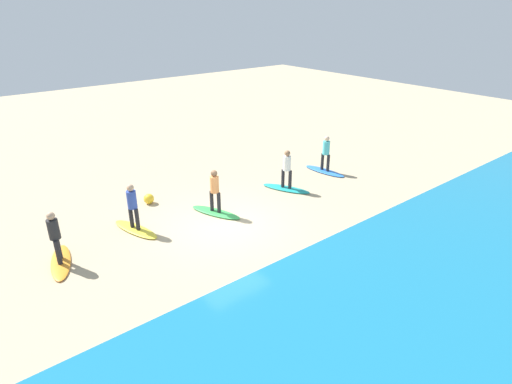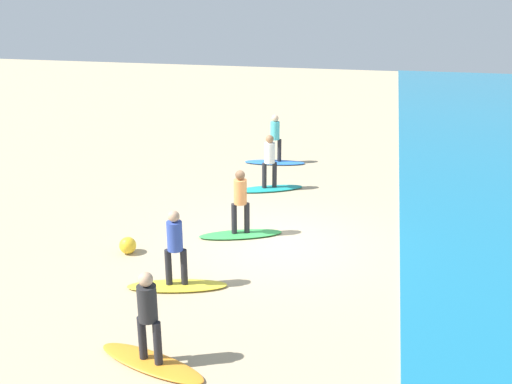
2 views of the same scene
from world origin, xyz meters
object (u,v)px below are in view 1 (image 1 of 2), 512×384
object	(u,v)px
surfer_teal	(287,166)
beach_ball	(149,199)
surfboard_yellow	(136,229)
surfer_blue	(326,151)
surfboard_blue	(325,171)
surfer_yellow	(132,203)
surfboard_orange	(61,262)
surfer_green	(215,188)
surfboard_teal	(286,189)
surfboard_green	(216,212)
surfer_orange	(54,233)

from	to	relation	value
surfer_teal	beach_ball	xyz separation A→B (m)	(5.09, -2.37, -0.84)
surfboard_yellow	surfer_blue	bearing A→B (deg)	73.51
surfboard_blue	surfer_yellow	size ratio (longest dim) A/B	1.28
surfer_blue	surfboard_orange	xyz separation A→B (m)	(11.79, 0.17, -0.99)
surfboard_yellow	surfer_green	bearing A→B (deg)	62.62
surfer_blue	surfer_teal	size ratio (longest dim) A/B	1.00
surfboard_yellow	beach_ball	distance (m)	2.16
surfboard_blue	surfer_blue	distance (m)	0.99
surfer_blue	surfboard_yellow	distance (m)	9.23
surfboard_teal	beach_ball	distance (m)	5.62
surfboard_green	surfboard_yellow	xyz separation A→B (m)	(2.88, -0.65, 0.00)
surfer_teal	surfer_yellow	size ratio (longest dim) A/B	1.00
surfboard_green	beach_ball	xyz separation A→B (m)	(1.55, -2.35, 0.15)
surfer_orange	surfboard_blue	bearing A→B (deg)	-179.16
surfboard_blue	beach_ball	world-z (taller)	beach_ball
surfboard_green	surfer_yellow	distance (m)	3.11
surfboard_yellow	surfboard_orange	size ratio (longest dim) A/B	1.00
surfboard_teal	surfboard_blue	bearing A→B (deg)	72.76
surfboard_green	surfboard_orange	xyz separation A→B (m)	(5.49, -0.17, 0.00)
surfboard_blue	surfer_green	size ratio (longest dim) A/B	1.28
surfboard_blue	surfboard_yellow	size ratio (longest dim) A/B	1.00
surfboard_blue	surfboard_orange	xyz separation A→B (m)	(11.79, 0.17, 0.00)
surfboard_teal	surfboard_yellow	bearing A→B (deg)	-120.82
surfer_teal	surfer_yellow	xyz separation A→B (m)	(6.42, -0.67, 0.00)
surfer_teal	surfer_orange	size ratio (longest dim) A/B	1.00
surfer_green	surfer_orange	size ratio (longest dim) A/B	1.00
surfer_teal	surfboard_green	distance (m)	3.68
surfer_blue	surfboard_green	bearing A→B (deg)	3.15
surfboard_blue	surfer_orange	world-z (taller)	surfer_orange
surfboard_orange	surfboard_yellow	bearing A→B (deg)	117.54
surfboard_yellow	surfboard_teal	bearing A→B (deg)	69.44
surfer_teal	surfer_yellow	bearing A→B (deg)	-6.00
surfboard_blue	surfboard_green	size ratio (longest dim) A/B	1.00
surfer_yellow	surfer_orange	size ratio (longest dim) A/B	1.00
surfer_green	beach_ball	bearing A→B (deg)	-56.58
surfer_green	surfer_orange	xyz separation A→B (m)	(5.49, -0.17, 0.00)
surfer_teal	surfboard_orange	size ratio (longest dim) A/B	0.78
surfboard_orange	beach_ball	bearing A→B (deg)	135.98
surfer_teal	beach_ball	distance (m)	5.68
surfer_blue	surfboard_teal	xyz separation A→B (m)	(2.75, 0.37, -0.99)
surfer_orange	surfboard_teal	bearing A→B (deg)	178.77
surfboard_yellow	surfer_yellow	xyz separation A→B (m)	(0.00, 0.00, 0.99)
surfer_green	surfboard_yellow	distance (m)	3.11
surfer_green	surfboard_orange	bearing A→B (deg)	-1.81
surfer_yellow	surfboard_yellow	bearing A→B (deg)	180.00
surfer_green	surfboard_teal	bearing A→B (deg)	179.67
surfboard_teal	surfer_teal	distance (m)	0.99
surfboard_orange	surfboard_green	bearing A→B (deg)	105.31
surfer_green	surfer_blue	bearing A→B (deg)	-176.85
surfboard_yellow	beach_ball	world-z (taller)	beach_ball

